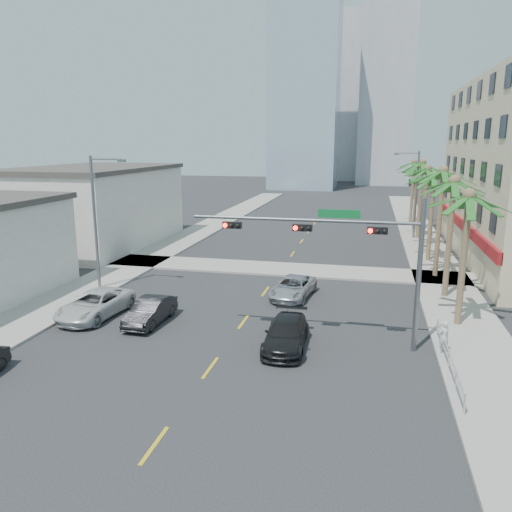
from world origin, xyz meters
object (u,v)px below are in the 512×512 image
(traffic_signal_mast, at_px, (350,246))
(car_parked_far, at_px, (95,304))
(car_lane_center, at_px, (293,287))
(pedestrian, at_px, (444,337))
(car_lane_right, at_px, (286,334))
(car_lane_left, at_px, (150,311))

(traffic_signal_mast, relative_size, car_parked_far, 2.07)
(car_lane_center, distance_m, pedestrian, 11.15)
(pedestrian, bearing_deg, car_lane_center, -72.62)
(traffic_signal_mast, bearing_deg, car_lane_right, -162.26)
(car_lane_right, relative_size, pedestrian, 3.10)
(car_parked_far, distance_m, car_lane_center, 12.25)
(car_parked_far, relative_size, pedestrian, 3.46)
(car_lane_left, bearing_deg, pedestrian, -1.78)
(traffic_signal_mast, distance_m, car_lane_right, 5.30)
(car_parked_far, bearing_deg, car_lane_left, 0.69)
(car_lane_center, height_order, pedestrian, pedestrian)
(traffic_signal_mast, distance_m, car_parked_far, 15.00)
(traffic_signal_mast, relative_size, car_lane_right, 2.31)
(car_lane_center, bearing_deg, car_parked_far, -141.62)
(traffic_signal_mast, xyz_separation_m, car_parked_far, (-14.33, 1.00, -4.32))
(car_lane_left, xyz_separation_m, car_lane_right, (7.91, -1.66, 0.00))
(car_lane_left, bearing_deg, car_lane_right, -10.05)
(car_lane_left, xyz_separation_m, pedestrian, (15.30, -0.95, 0.23))
(car_lane_right, xyz_separation_m, pedestrian, (7.39, 0.71, 0.23))
(traffic_signal_mast, bearing_deg, car_lane_center, 117.62)
(car_lane_center, xyz_separation_m, pedestrian, (8.30, -7.44, 0.26))
(traffic_signal_mast, xyz_separation_m, pedestrian, (4.52, -0.21, -4.14))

